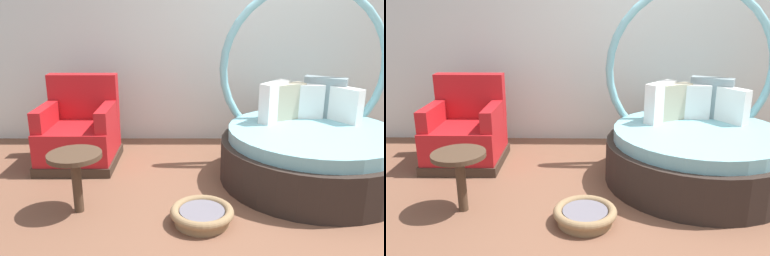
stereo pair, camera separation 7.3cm
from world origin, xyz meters
TOP-DOWN VIEW (x-y plane):
  - ground_plane at (0.00, 0.00)m, footprint 8.00×8.00m
  - back_wall at (0.00, 2.02)m, footprint 8.00×0.12m
  - round_daybed at (0.49, 0.75)m, footprint 1.77×1.77m
  - red_armchair at (-1.89, 1.15)m, footprint 0.80×0.80m
  - pet_basket at (-0.60, -0.14)m, footprint 0.51×0.51m
  - side_table at (-1.63, 0.05)m, footprint 0.44×0.44m

SIDE VIEW (x-z plane):
  - ground_plane at x=0.00m, z-range -0.02..0.00m
  - pet_basket at x=-0.60m, z-range 0.01..0.14m
  - red_armchair at x=-1.89m, z-range -0.14..0.80m
  - round_daybed at x=0.49m, z-range -0.58..1.34m
  - side_table at x=-1.63m, z-range 0.17..0.69m
  - back_wall at x=0.00m, z-range 0.00..2.84m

